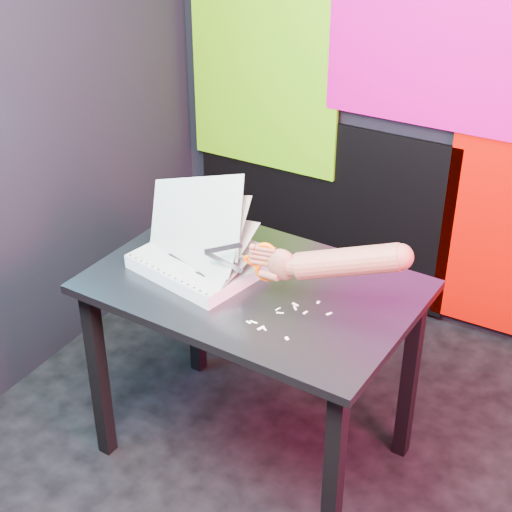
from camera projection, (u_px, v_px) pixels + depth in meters
The scene contains 7 objects.
room at pixel (348, 180), 1.86m from camera, with size 3.01×3.01×2.71m.
backdrop at pixel (507, 138), 3.13m from camera, with size 2.88×0.05×2.08m.
work_table at pixel (254, 310), 2.64m from camera, with size 1.09×0.75×0.75m.
printout_stack at pixel (196, 262), 2.64m from camera, with size 0.47×0.36×0.37m.
scissors at pixel (261, 261), 2.43m from camera, with size 0.24×0.06×0.14m.
hand_forearm at pixel (336, 262), 2.35m from camera, with size 0.48×0.15×0.19m.
paper_clippings at pixel (286, 317), 2.42m from camera, with size 0.21×0.24×0.00m.
Camera 1 is at (0.66, -1.58, 2.14)m, focal length 55.00 mm.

